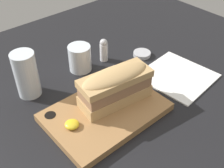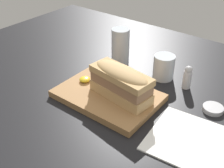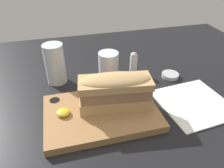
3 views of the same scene
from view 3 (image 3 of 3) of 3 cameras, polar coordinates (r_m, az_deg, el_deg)
dining_table at (r=58.69cm, az=-3.13°, el=-7.88°), size 141.76×112.09×2.00cm
serving_board at (r=56.16cm, az=-2.70°, el=-7.46°), size 28.28×19.46×2.00cm
sandwich at (r=53.85cm, az=0.84°, el=-1.54°), size 18.65×9.31×9.09cm
mustard_dollop at (r=54.97cm, az=-12.62°, el=-7.24°), size 3.28×3.28×1.31cm
water_glass at (r=69.21cm, az=-14.55°, el=4.50°), size 6.07×6.07×12.52cm
wine_glass at (r=71.87cm, az=-0.92°, el=5.01°), size 6.62×6.62×7.79cm
napkin at (r=64.43cm, az=20.59°, el=-4.67°), size 19.85×20.03×0.40cm
salt_shaker at (r=73.25cm, az=5.67°, el=5.68°), size 2.51×2.51×7.35cm
condiment_dish at (r=74.16cm, az=14.96°, el=2.23°), size 5.52×5.52×1.27cm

